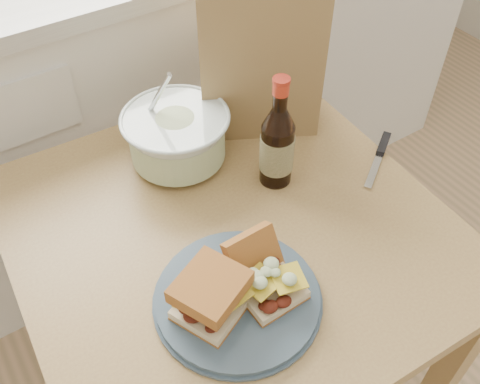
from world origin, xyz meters
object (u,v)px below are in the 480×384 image
plate (238,298)px  paper_bag (259,53)px  dining_table (231,256)px  coleslaw_bowl (177,139)px  beer_bottle (277,145)px

plate → paper_bag: 0.55m
dining_table → paper_bag: paper_bag is taller
coleslaw_bowl → paper_bag: 0.26m
plate → beer_bottle: beer_bottle is taller
dining_table → paper_bag: size_ratio=2.50×
plate → coleslaw_bowl: size_ratio=1.24×
dining_table → beer_bottle: beer_bottle is taller
coleslaw_bowl → paper_bag: (0.23, 0.03, 0.11)m
beer_bottle → paper_bag: paper_bag is taller
beer_bottle → coleslaw_bowl: bearing=123.8°
beer_bottle → paper_bag: size_ratio=0.74×
beer_bottle → paper_bag: 0.23m
beer_bottle → plate: bearing=-144.5°
dining_table → plate: 0.21m
coleslaw_bowl → beer_bottle: (0.14, -0.17, 0.04)m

